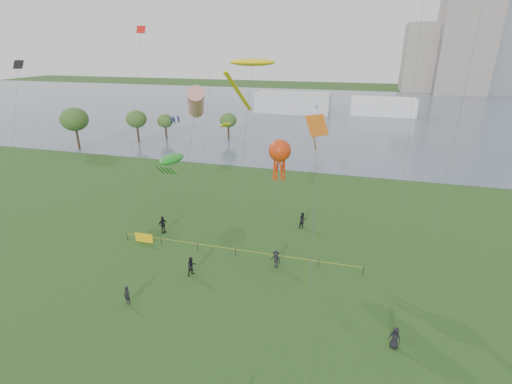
# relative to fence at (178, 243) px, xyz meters

# --- Properties ---
(ground_plane) EXTENTS (400.00, 400.00, 0.00)m
(ground_plane) POSITION_rel_fence_xyz_m (8.90, -12.58, -0.55)
(ground_plane) COLOR #193A12
(lake) EXTENTS (400.00, 120.00, 0.08)m
(lake) POSITION_rel_fence_xyz_m (8.90, 87.42, -0.53)
(lake) COLOR slate
(lake) RESTS_ON ground_plane
(building_mid) EXTENTS (20.00, 20.00, 38.00)m
(building_mid) POSITION_rel_fence_xyz_m (54.90, 149.42, 18.45)
(building_mid) COLOR gray
(building_mid) RESTS_ON ground_plane
(building_low) EXTENTS (16.00, 18.00, 28.00)m
(building_low) POSITION_rel_fence_xyz_m (40.90, 155.42, 13.45)
(building_low) COLOR gray
(building_low) RESTS_ON ground_plane
(pavilion_left) EXTENTS (22.00, 8.00, 6.00)m
(pavilion_left) POSITION_rel_fence_xyz_m (-3.10, 82.42, 2.45)
(pavilion_left) COLOR silver
(pavilion_left) RESTS_ON ground_plane
(pavilion_right) EXTENTS (18.00, 7.00, 5.00)m
(pavilion_right) POSITION_rel_fence_xyz_m (22.90, 85.42, 1.95)
(pavilion_right) COLOR white
(pavilion_right) RESTS_ON ground_plane
(trees) EXTENTS (29.89, 20.31, 8.12)m
(trees) POSITION_rel_fence_xyz_m (-28.47, 35.86, 4.52)
(trees) COLOR #342417
(trees) RESTS_ON ground_plane
(fence) EXTENTS (24.07, 0.07, 1.05)m
(fence) POSITION_rel_fence_xyz_m (0.00, 0.00, 0.00)
(fence) COLOR black
(fence) RESTS_ON ground_plane
(spectator_a) EXTENTS (1.04, 1.10, 1.80)m
(spectator_a) POSITION_rel_fence_xyz_m (3.39, -4.06, 0.34)
(spectator_a) COLOR black
(spectator_a) RESTS_ON ground_plane
(spectator_b) EXTENTS (1.28, 1.07, 1.73)m
(spectator_b) POSITION_rel_fence_xyz_m (10.31, -0.90, 0.31)
(spectator_b) COLOR black
(spectator_b) RESTS_ON ground_plane
(spectator_c) EXTENTS (0.89, 1.24, 1.96)m
(spectator_c) POSITION_rel_fence_xyz_m (-3.02, 2.49, 0.43)
(spectator_c) COLOR black
(spectator_c) RESTS_ON ground_plane
(spectator_d) EXTENTS (0.93, 0.80, 1.61)m
(spectator_d) POSITION_rel_fence_xyz_m (20.18, -8.28, 0.25)
(spectator_d) COLOR black
(spectator_d) RESTS_ON ground_plane
(spectator_f) EXTENTS (0.62, 0.46, 1.56)m
(spectator_f) POSITION_rel_fence_xyz_m (0.14, -9.06, 0.22)
(spectator_f) COLOR black
(spectator_f) RESTS_ON ground_plane
(spectator_g) EXTENTS (1.12, 1.13, 1.84)m
(spectator_g) POSITION_rel_fence_xyz_m (11.49, 7.66, 0.36)
(spectator_g) COLOR black
(spectator_g) RESTS_ON ground_plane
(kite_stingray) EXTENTS (4.54, 10.39, 17.97)m
(kite_stingray) POSITION_rel_fence_xyz_m (5.99, 6.39, 16.95)
(kite_stingray) COLOR #3F3F42
(kite_windsock) EXTENTS (4.28, 4.95, 15.67)m
(kite_windsock) POSITION_rel_fence_xyz_m (0.59, 4.97, 13.27)
(kite_windsock) COLOR #3F3F42
(kite_creature) EXTENTS (2.42, 8.78, 6.81)m
(kite_creature) POSITION_rel_fence_xyz_m (-4.91, 9.12, 5.79)
(kite_creature) COLOR #3F3F42
(kite_octopus) EXTENTS (2.11, 6.65, 11.04)m
(kite_octopus) POSITION_rel_fence_xyz_m (9.57, 3.33, 9.34)
(kite_octopus) COLOR #3F3F42
(kite_delta) EXTENTS (2.30, 11.75, 14.74)m
(kite_delta) POSITION_rel_fence_xyz_m (13.75, -4.86, 12.89)
(kite_delta) COLOR #3F3F42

